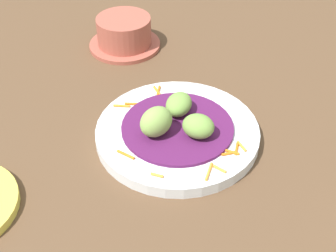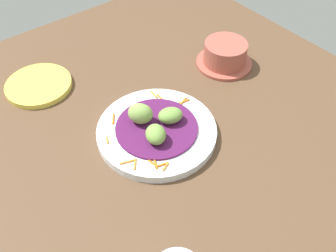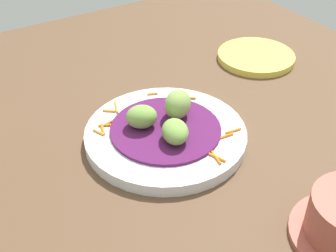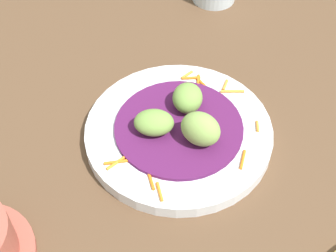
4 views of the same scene
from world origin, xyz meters
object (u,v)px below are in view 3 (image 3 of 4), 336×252
guac_scoop_right (142,117)px  guac_scoop_center (178,104)px  main_plate (165,134)px  guac_scoop_left (175,132)px  side_plate_small (256,57)px

guac_scoop_right → guac_scoop_center: bearing=83.5°
main_plate → guac_scoop_left: 4.77cm
guac_scoop_left → guac_scoop_center: 6.36cm
guac_scoop_left → guac_scoop_right: size_ratio=1.09×
guac_scoop_center → guac_scoop_right: 6.34cm
guac_scoop_left → side_plate_small: bearing=118.3°
main_plate → guac_scoop_left: size_ratio=4.82×
guac_scoop_left → guac_scoop_right: 6.32cm
main_plate → guac_scoop_center: size_ratio=4.80×
guac_scoop_left → side_plate_small: (-16.59, 30.75, -3.37)cm
guac_scoop_right → side_plate_small: size_ratio=0.31×
guac_scoop_center → side_plate_small: bearing=113.1°
guac_scoop_center → guac_scoop_right: size_ratio=1.09×
main_plate → side_plate_small: bearing=113.1°
guac_scoop_center → side_plate_small: size_ratio=0.34×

